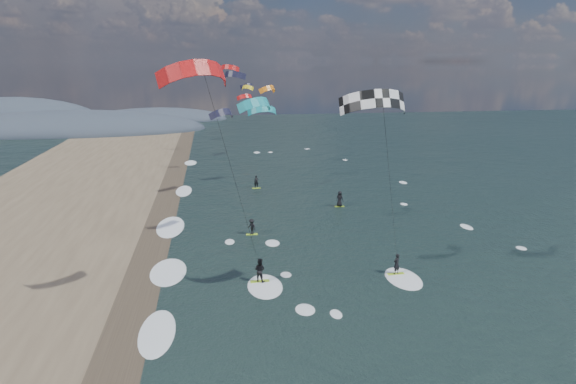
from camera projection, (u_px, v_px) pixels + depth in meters
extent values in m
plane|color=black|center=(342.00, 378.00, 25.42)|extent=(260.00, 260.00, 0.00)
cube|color=#382D23|center=(135.00, 304.00, 33.15)|extent=(3.00, 240.00, 0.00)
ellipsoid|color=#3D4756|center=(9.00, 126.00, 123.51)|extent=(48.00, 20.00, 15.00)
ellipsoid|color=#3D4756|center=(70.00, 131.00, 114.76)|extent=(64.00, 24.00, 10.00)
ellipsoid|color=#3D4756|center=(156.00, 120.00, 136.52)|extent=(40.00, 18.00, 7.00)
cube|color=#A1D225|center=(396.00, 274.00, 37.73)|extent=(1.35, 0.41, 0.06)
imported|color=black|center=(396.00, 264.00, 37.51)|extent=(0.72, 0.64, 1.67)
ellipsoid|color=white|center=(403.00, 278.00, 37.02)|extent=(2.60, 4.20, 0.12)
cylinder|color=black|center=(391.00, 191.00, 32.56)|extent=(0.02, 0.02, 14.70)
cube|color=#A1D225|center=(260.00, 281.00, 36.45)|extent=(1.45, 0.44, 0.07)
imported|color=black|center=(260.00, 270.00, 36.20)|extent=(1.13, 1.06, 1.83)
ellipsoid|color=white|center=(265.00, 286.00, 35.74)|extent=(2.60, 4.20, 0.12)
cylinder|color=black|center=(235.00, 183.00, 31.08)|extent=(0.02, 0.02, 16.12)
cube|color=#A1D225|center=(252.00, 234.00, 46.40)|extent=(1.10, 0.35, 0.05)
imported|color=black|center=(252.00, 227.00, 46.19)|extent=(1.06, 1.13, 1.53)
cube|color=#A1D225|center=(339.00, 206.00, 55.34)|extent=(1.10, 0.35, 0.05)
imported|color=black|center=(340.00, 199.00, 55.10)|extent=(1.03, 1.00, 1.79)
cube|color=#A1D225|center=(256.00, 188.00, 63.34)|extent=(1.10, 0.35, 0.05)
imported|color=black|center=(256.00, 182.00, 63.11)|extent=(0.65, 0.47, 1.65)
ellipsoid|color=white|center=(146.00, 334.00, 29.52)|extent=(2.40, 5.40, 0.11)
ellipsoid|color=white|center=(160.00, 272.00, 38.10)|extent=(2.40, 5.40, 0.11)
ellipsoid|color=white|center=(171.00, 227.00, 48.59)|extent=(2.40, 5.40, 0.11)
ellipsoid|color=white|center=(179.00, 191.00, 61.93)|extent=(2.40, 5.40, 0.11)
ellipsoid|color=white|center=(186.00, 163.00, 79.09)|extent=(2.40, 5.40, 0.11)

